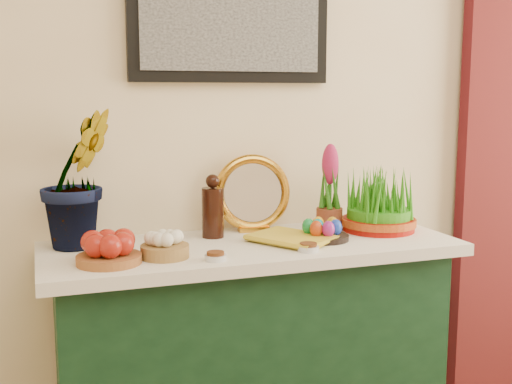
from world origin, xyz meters
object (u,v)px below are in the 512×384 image
sideboard (251,371)px  hyacinth_green (77,156)px  book (274,242)px  mirror (252,194)px  wheatgrass_sabzeh (379,205)px

sideboard → hyacinth_green: size_ratio=2.15×
hyacinth_green → book: hyacinth_green is taller
sideboard → mirror: mirror is taller
sideboard → hyacinth_green: bearing=167.6°
mirror → hyacinth_green: bearing=-174.8°
mirror → book: (-0.02, -0.28, -0.12)m
sideboard → book: 0.50m
sideboard → book: (0.04, -0.10, 0.48)m
hyacinth_green → mirror: size_ratio=2.09×
book → wheatgrass_sabzeh: size_ratio=0.96×
wheatgrass_sabzeh → book: bearing=-164.9°
mirror → book: bearing=-94.4°
hyacinth_green → mirror: (0.62, 0.06, -0.17)m
sideboard → hyacinth_green: hyacinth_green is taller
book → sideboard: bearing=80.8°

